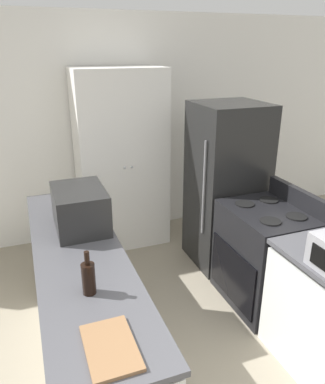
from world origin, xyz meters
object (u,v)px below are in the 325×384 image
Objects in this scene: pantry_cabinet at (121,160)px; microwave at (80,209)px; wine_bottle at (89,278)px; stove at (264,256)px; refrigerator at (226,186)px.

pantry_cabinet reaches higher than microwave.
pantry_cabinet reaches higher than wine_bottle.
stove is 0.87m from refrigerator.
refrigerator is at bearing 18.43° from microwave.
refrigerator is at bearing 39.48° from wine_bottle.
stove is at bearing -91.35° from refrigerator.
stove is at bearing -60.71° from pantry_cabinet.
refrigerator is at bearing 88.65° from stove.
stove is 3.96× the size of wine_bottle.
pantry_cabinet is 3.85× the size of microwave.
refrigerator reaches higher than stove.
refrigerator is (0.91, -0.81, -0.15)m from pantry_cabinet.
pantry_cabinet reaches higher than stove.
microwave reaches higher than stove.
wine_bottle is (-1.68, -1.38, 0.15)m from refrigerator.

